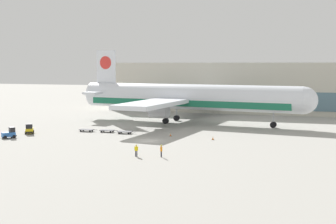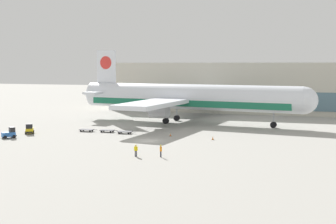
{
  "view_description": "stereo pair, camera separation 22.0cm",
  "coord_description": "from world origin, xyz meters",
  "px_view_note": "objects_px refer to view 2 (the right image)",
  "views": [
    {
      "loc": [
        27.67,
        -77.31,
        13.57
      ],
      "look_at": [
        0.11,
        12.0,
        4.0
      ],
      "focal_mm": 50.0,
      "sensor_mm": 36.0,
      "label": 1
    },
    {
      "loc": [
        27.88,
        -77.24,
        13.57
      ],
      "look_at": [
        0.11,
        12.0,
        4.0
      ],
      "focal_mm": 50.0,
      "sensor_mm": 36.0,
      "label": 2
    }
  ],
  "objects_px": {
    "baggage_dolly_second": "(107,130)",
    "airplane_main": "(185,98)",
    "baggage_dolly_lead": "(87,130)",
    "baggage_tug_foreground": "(10,133)",
    "ground_crew_near": "(136,149)",
    "traffic_cone_far": "(170,135)",
    "baggage_dolly_third": "(125,132)",
    "ground_crew_far": "(161,150)",
    "traffic_cone_near": "(213,138)",
    "baggage_tug_mid": "(29,129)"
  },
  "relations": [
    {
      "from": "traffic_cone_near",
      "to": "traffic_cone_far",
      "type": "height_order",
      "value": "traffic_cone_near"
    },
    {
      "from": "baggage_tug_mid",
      "to": "traffic_cone_far",
      "type": "bearing_deg",
      "value": 70.77
    },
    {
      "from": "airplane_main",
      "to": "baggage_tug_mid",
      "type": "relative_size",
      "value": 20.58
    },
    {
      "from": "baggage_tug_mid",
      "to": "baggage_dolly_second",
      "type": "distance_m",
      "value": 15.11
    },
    {
      "from": "baggage_tug_foreground",
      "to": "traffic_cone_near",
      "type": "xyz_separation_m",
      "value": [
        36.28,
        9.08,
        -0.56
      ]
    },
    {
      "from": "baggage_dolly_third",
      "to": "ground_crew_near",
      "type": "distance_m",
      "value": 23.16
    },
    {
      "from": "airplane_main",
      "to": "baggage_dolly_lead",
      "type": "bearing_deg",
      "value": -120.98
    },
    {
      "from": "baggage_dolly_lead",
      "to": "baggage_dolly_third",
      "type": "relative_size",
      "value": 1.0
    },
    {
      "from": "baggage_dolly_lead",
      "to": "baggage_dolly_second",
      "type": "distance_m",
      "value": 4.37
    },
    {
      "from": "baggage_dolly_lead",
      "to": "traffic_cone_far",
      "type": "height_order",
      "value": "traffic_cone_far"
    },
    {
      "from": "baggage_tug_foreground",
      "to": "baggage_dolly_lead",
      "type": "xyz_separation_m",
      "value": [
        9.77,
        11.69,
        -0.49
      ]
    },
    {
      "from": "baggage_tug_foreground",
      "to": "traffic_cone_near",
      "type": "distance_m",
      "value": 37.4
    },
    {
      "from": "baggage_tug_mid",
      "to": "baggage_dolly_lead",
      "type": "relative_size",
      "value": 0.75
    },
    {
      "from": "airplane_main",
      "to": "baggage_dolly_second",
      "type": "height_order",
      "value": "airplane_main"
    },
    {
      "from": "baggage_dolly_second",
      "to": "traffic_cone_near",
      "type": "xyz_separation_m",
      "value": [
        22.16,
        -3.03,
        -0.07
      ]
    },
    {
      "from": "traffic_cone_far",
      "to": "traffic_cone_near",
      "type": "bearing_deg",
      "value": -12.51
    },
    {
      "from": "ground_crew_near",
      "to": "baggage_tug_foreground",
      "type": "bearing_deg",
      "value": -18.65
    },
    {
      "from": "baggage_dolly_third",
      "to": "ground_crew_near",
      "type": "xyz_separation_m",
      "value": [
        10.35,
        -20.71,
        0.68
      ]
    },
    {
      "from": "airplane_main",
      "to": "baggage_dolly_third",
      "type": "height_order",
      "value": "airplane_main"
    },
    {
      "from": "baggage_dolly_third",
      "to": "traffic_cone_near",
      "type": "bearing_deg",
      "value": -10.54
    },
    {
      "from": "baggage_dolly_second",
      "to": "ground_crew_near",
      "type": "relative_size",
      "value": 2.08
    },
    {
      "from": "airplane_main",
      "to": "traffic_cone_near",
      "type": "bearing_deg",
      "value": -56.04
    },
    {
      "from": "baggage_dolly_second",
      "to": "baggage_dolly_third",
      "type": "height_order",
      "value": "same"
    },
    {
      "from": "ground_crew_far",
      "to": "traffic_cone_far",
      "type": "bearing_deg",
      "value": -22.34
    },
    {
      "from": "traffic_cone_near",
      "to": "traffic_cone_far",
      "type": "bearing_deg",
      "value": 167.49
    },
    {
      "from": "baggage_dolly_lead",
      "to": "ground_crew_far",
      "type": "bearing_deg",
      "value": -45.47
    },
    {
      "from": "baggage_dolly_lead",
      "to": "traffic_cone_far",
      "type": "bearing_deg",
      "value": -5.6
    },
    {
      "from": "airplane_main",
      "to": "ground_crew_far",
      "type": "relative_size",
      "value": 31.81
    },
    {
      "from": "baggage_tug_mid",
      "to": "traffic_cone_near",
      "type": "height_order",
      "value": "baggage_tug_mid"
    },
    {
      "from": "baggage_tug_foreground",
      "to": "ground_crew_near",
      "type": "xyz_separation_m",
      "value": [
        28.6,
        -9.34,
        0.19
      ]
    },
    {
      "from": "ground_crew_far",
      "to": "baggage_dolly_second",
      "type": "bearing_deg",
      "value": 5.84
    },
    {
      "from": "ground_crew_near",
      "to": "traffic_cone_far",
      "type": "relative_size",
      "value": 3.18
    },
    {
      "from": "baggage_dolly_third",
      "to": "baggage_tug_mid",
      "type": "bearing_deg",
      "value": -165.48
    },
    {
      "from": "baggage_tug_foreground",
      "to": "baggage_dolly_second",
      "type": "height_order",
      "value": "baggage_tug_foreground"
    },
    {
      "from": "baggage_dolly_lead",
      "to": "baggage_dolly_second",
      "type": "height_order",
      "value": "same"
    },
    {
      "from": "baggage_dolly_lead",
      "to": "ground_crew_near",
      "type": "height_order",
      "value": "ground_crew_near"
    },
    {
      "from": "baggage_tug_mid",
      "to": "baggage_dolly_lead",
      "type": "xyz_separation_m",
      "value": [
        9.3,
        6.05,
        -0.49
      ]
    },
    {
      "from": "baggage_dolly_second",
      "to": "airplane_main",
      "type": "bearing_deg",
      "value": 57.06
    },
    {
      "from": "airplane_main",
      "to": "baggage_dolly_second",
      "type": "bearing_deg",
      "value": -112.67
    },
    {
      "from": "airplane_main",
      "to": "baggage_dolly_lead",
      "type": "xyz_separation_m",
      "value": [
        -15.22,
        -19.53,
        -5.45
      ]
    },
    {
      "from": "baggage_tug_mid",
      "to": "traffic_cone_far",
      "type": "height_order",
      "value": "baggage_tug_mid"
    },
    {
      "from": "baggage_dolly_lead",
      "to": "baggage_tug_foreground",
      "type": "bearing_deg",
      "value": -133.2
    },
    {
      "from": "baggage_dolly_second",
      "to": "baggage_tug_foreground",
      "type": "bearing_deg",
      "value": -142.71
    },
    {
      "from": "baggage_dolly_lead",
      "to": "baggage_dolly_second",
      "type": "xyz_separation_m",
      "value": [
        4.35,
        0.41,
        0.0
      ]
    },
    {
      "from": "traffic_cone_far",
      "to": "baggage_dolly_third",
      "type": "bearing_deg",
      "value": 177.64
    },
    {
      "from": "baggage_dolly_lead",
      "to": "baggage_dolly_third",
      "type": "xyz_separation_m",
      "value": [
        8.48,
        -0.33,
        0.0
      ]
    },
    {
      "from": "airplane_main",
      "to": "traffic_cone_near",
      "type": "height_order",
      "value": "airplane_main"
    },
    {
      "from": "airplane_main",
      "to": "ground_crew_near",
      "type": "height_order",
      "value": "airplane_main"
    },
    {
      "from": "baggage_tug_mid",
      "to": "ground_crew_far",
      "type": "distance_m",
      "value": 34.84
    },
    {
      "from": "ground_crew_far",
      "to": "traffic_cone_near",
      "type": "distance_m",
      "value": 18.2
    }
  ]
}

